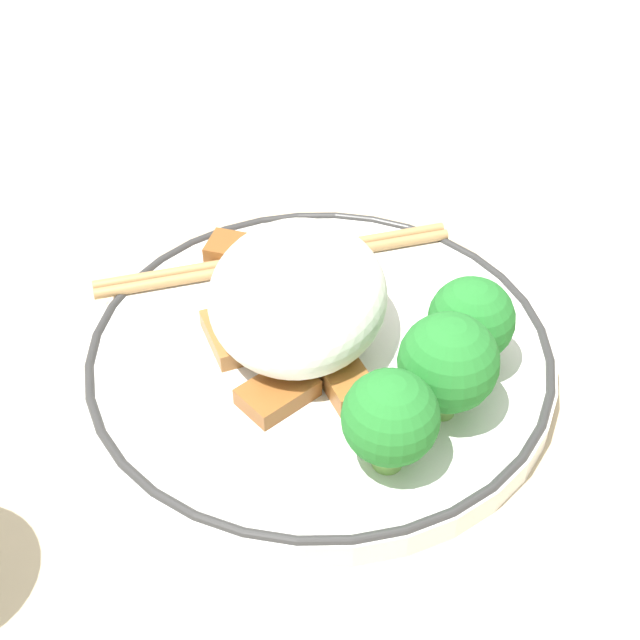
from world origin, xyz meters
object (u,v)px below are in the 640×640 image
broccoli_back_right (471,322)px  broccoli_back_center (448,363)px  broccoli_back_left (390,419)px  chopsticks (276,259)px  plate (320,356)px

broccoli_back_right → broccoli_back_center: bearing=160.0°
broccoli_back_left → broccoli_back_center: bearing=-37.3°
broccoli_back_right → chopsticks: broccoli_back_right is taller
chopsticks → plate: bearing=-155.5°
plate → chopsticks: bearing=24.5°
broccoli_back_left → broccoli_back_right: same height
plate → chopsticks: chopsticks is taller
plate → broccoli_back_left: broccoli_back_left is taller
plate → broccoli_back_center: (-0.04, -0.06, 0.04)m
plate → broccoli_back_left: size_ratio=4.62×
broccoli_back_right → broccoli_back_left: bearing=150.6°
broccoli_back_left → chopsticks: size_ratio=0.26×
plate → broccoli_back_right: (-0.01, -0.08, 0.04)m
broccoli_back_left → broccoli_back_right: bearing=-29.4°
broccoli_back_center → broccoli_back_left: bearing=142.7°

